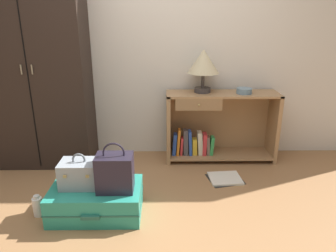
{
  "coord_description": "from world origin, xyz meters",
  "views": [
    {
      "loc": [
        0.15,
        -2.01,
        1.52
      ],
      "look_at": [
        0.19,
        0.78,
        0.55
      ],
      "focal_mm": 34.04,
      "sensor_mm": 36.0,
      "label": 1
    }
  ],
  "objects": [
    {
      "name": "ground_plane",
      "position": [
        0.0,
        0.0,
        0.0
      ],
      "size": [
        9.0,
        9.0,
        0.0
      ],
      "primitive_type": "plane",
      "color": "#9E7047"
    },
    {
      "name": "back_wall",
      "position": [
        0.0,
        1.5,
        1.3
      ],
      "size": [
        6.4,
        0.1,
        2.6
      ],
      "primitive_type": "cube",
      "color": "silver",
      "rests_on": "ground_plane"
    },
    {
      "name": "wardrobe",
      "position": [
        -1.12,
        1.2,
        1.05
      ],
      "size": [
        1.01,
        0.47,
        2.09
      ],
      "color": "black",
      "rests_on": "ground_plane"
    },
    {
      "name": "bookshelf",
      "position": [
        0.72,
        1.27,
        0.37
      ],
      "size": [
        1.19,
        0.36,
        0.75
      ],
      "color": "#A37A51",
      "rests_on": "ground_plane"
    },
    {
      "name": "table_lamp",
      "position": [
        0.56,
        1.28,
        1.06
      ],
      "size": [
        0.33,
        0.33,
        0.45
      ],
      "color": "#3D3838",
      "rests_on": "bookshelf"
    },
    {
      "name": "bowl",
      "position": [
        0.99,
        1.22,
        0.78
      ],
      "size": [
        0.16,
        0.16,
        0.06
      ],
      "primitive_type": "cylinder",
      "color": "slate",
      "rests_on": "bookshelf"
    },
    {
      "name": "suitcase_large",
      "position": [
        -0.39,
        0.21,
        0.12
      ],
      "size": [
        0.72,
        0.47,
        0.24
      ],
      "color": "teal",
      "rests_on": "ground_plane"
    },
    {
      "name": "train_case",
      "position": [
        -0.51,
        0.25,
        0.34
      ],
      "size": [
        0.31,
        0.23,
        0.28
      ],
      "color": "#8E99A3",
      "rests_on": "suitcase_large"
    },
    {
      "name": "handbag",
      "position": [
        -0.22,
        0.18,
        0.39
      ],
      "size": [
        0.28,
        0.19,
        0.4
      ],
      "color": "#231E2D",
      "rests_on": "suitcase_large"
    },
    {
      "name": "bottle",
      "position": [
        -0.86,
        0.19,
        0.08
      ],
      "size": [
        0.08,
        0.08,
        0.18
      ],
      "color": "white",
      "rests_on": "ground_plane"
    },
    {
      "name": "open_book_on_floor",
      "position": [
        0.75,
        0.76,
        0.01
      ],
      "size": [
        0.38,
        0.35,
        0.02
      ],
      "color": "white",
      "rests_on": "ground_plane"
    }
  ]
}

